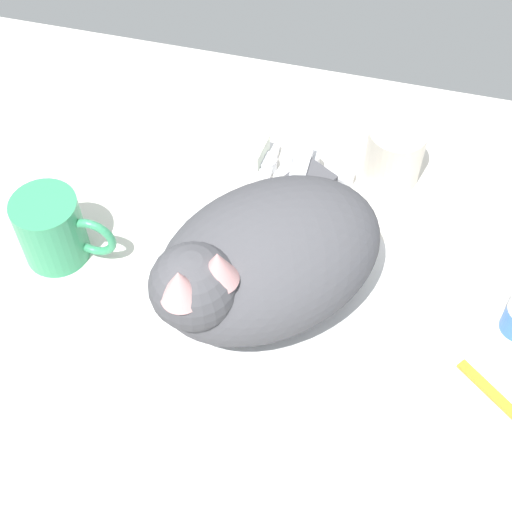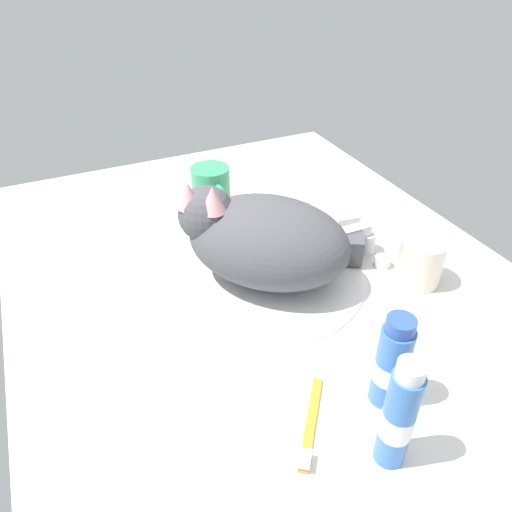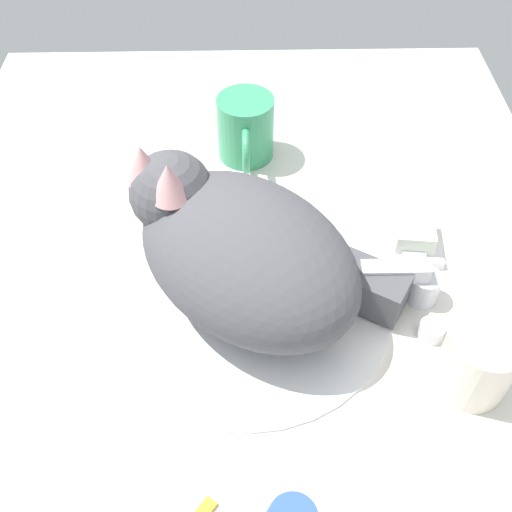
{
  "view_description": "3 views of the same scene",
  "coord_description": "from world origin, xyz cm",
  "px_view_note": "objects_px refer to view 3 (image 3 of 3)",
  "views": [
    {
      "loc": [
        10.42,
        -47.63,
        74.22
      ],
      "look_at": [
        -2.09,
        1.93,
        4.76
      ],
      "focal_mm": 52.99,
      "sensor_mm": 36.0,
      "label": 1
    },
    {
      "loc": [
        58.03,
        -28.99,
        50.89
      ],
      "look_at": [
        -0.56,
        -1.87,
        4.91
      ],
      "focal_mm": 34.08,
      "sensor_mm": 36.0,
      "label": 2
    },
    {
      "loc": [
        41.85,
        0.23,
        55.33
      ],
      "look_at": [
        -2.31,
        1.16,
        5.14
      ],
      "focal_mm": 42.2,
      "sensor_mm": 36.0,
      "label": 3
    }
  ],
  "objects_px": {
    "soap_bar": "(412,229)",
    "faucet": "(413,285)",
    "rinse_cup": "(475,361)",
    "cat": "(240,249)",
    "coffee_mug": "(244,129)"
  },
  "relations": [
    {
      "from": "cat",
      "to": "rinse_cup",
      "type": "xyz_separation_m",
      "value": [
        0.12,
        0.23,
        -0.04
      ]
    },
    {
      "from": "cat",
      "to": "rinse_cup",
      "type": "distance_m",
      "value": 0.26
    },
    {
      "from": "rinse_cup",
      "to": "faucet",
      "type": "bearing_deg",
      "value": -161.47
    },
    {
      "from": "coffee_mug",
      "to": "soap_bar",
      "type": "distance_m",
      "value": 0.27
    },
    {
      "from": "faucet",
      "to": "cat",
      "type": "distance_m",
      "value": 0.2
    },
    {
      "from": "cat",
      "to": "soap_bar",
      "type": "xyz_separation_m",
      "value": [
        -0.08,
        0.21,
        -0.05
      ]
    },
    {
      "from": "cat",
      "to": "soap_bar",
      "type": "bearing_deg",
      "value": 110.42
    },
    {
      "from": "coffee_mug",
      "to": "rinse_cup",
      "type": "xyz_separation_m",
      "value": [
        0.37,
        0.22,
        -0.01
      ]
    },
    {
      "from": "faucet",
      "to": "soap_bar",
      "type": "bearing_deg",
      "value": 170.15
    },
    {
      "from": "faucet",
      "to": "cat",
      "type": "bearing_deg",
      "value": -92.54
    },
    {
      "from": "rinse_cup",
      "to": "soap_bar",
      "type": "relative_size",
      "value": 1.3
    },
    {
      "from": "faucet",
      "to": "cat",
      "type": "height_order",
      "value": "cat"
    },
    {
      "from": "coffee_mug",
      "to": "rinse_cup",
      "type": "height_order",
      "value": "coffee_mug"
    },
    {
      "from": "rinse_cup",
      "to": "soap_bar",
      "type": "height_order",
      "value": "rinse_cup"
    },
    {
      "from": "soap_bar",
      "to": "faucet",
      "type": "bearing_deg",
      "value": -9.85
    }
  ]
}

